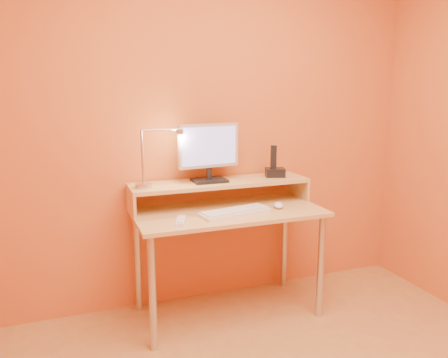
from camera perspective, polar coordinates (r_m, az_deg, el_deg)
name	(u,v)px	position (r m, az deg, el deg)	size (l,w,h in m)	color
wall_back	(212,123)	(3.04, -1.62, 7.22)	(3.00, 0.04, 2.50)	#CD5E2B
desk_leg_fl	(153,294)	(2.60, -9.22, -14.44)	(0.04, 0.04, 0.69)	#BDBDBE
desk_leg_fr	(321,267)	(2.98, 12.39, -11.04)	(0.04, 0.04, 0.69)	#BDBDBE
desk_leg_bl	(138,262)	(3.05, -11.08, -10.45)	(0.04, 0.04, 0.69)	#BDBDBE
desk_leg_br	(284,242)	(3.38, 7.81, -8.09)	(0.04, 0.04, 0.69)	#BDBDBE
desk_lower	(228,212)	(2.84, 0.52, -4.24)	(1.20, 0.60, 0.03)	#ECBE75
shelf_riser_left	(131,202)	(2.82, -11.92, -2.94)	(0.02, 0.30, 0.14)	#ECBE75
shelf_riser_right	(298,188)	(3.20, 9.51, -1.10)	(0.02, 0.30, 0.14)	#ECBE75
desk_shelf	(220,183)	(2.94, -0.51, -0.48)	(1.20, 0.30, 0.03)	#ECBE75
monitor_foot	(209,180)	(2.91, -1.91, -0.18)	(0.22, 0.16, 0.02)	black
monitor_neck	(209,174)	(2.90, -1.92, 0.67)	(0.04, 0.04, 0.07)	black
monitor_panel	(209,146)	(2.88, -2.00, 4.33)	(0.42, 0.04, 0.28)	#BBBBBD
monitor_back	(207,145)	(2.90, -2.15, 4.38)	(0.38, 0.01, 0.24)	black
monitor_screen	(209,146)	(2.86, -1.89, 4.28)	(0.38, 0.00, 0.25)	#A3A3FF
lamp_base	(143,186)	(2.77, -10.38, -0.87)	(0.10, 0.10, 0.03)	#BDBDBE
lamp_post	(142,157)	(2.74, -10.52, 2.75)	(0.01, 0.01, 0.33)	#BDBDBE
lamp_arm	(161,130)	(2.74, -8.17, 6.31)	(0.01, 0.01, 0.24)	#BDBDBE
lamp_head	(180,132)	(2.77, -5.72, 6.12)	(0.04, 0.04, 0.03)	#BDBDBE
lamp_bulb	(180,134)	(2.77, -5.71, 5.79)	(0.03, 0.03, 0.00)	#FFEAC6
phone_dock	(275,172)	(3.09, 6.62, 0.85)	(0.13, 0.10, 0.06)	black
phone_handset	(274,157)	(3.06, 6.41, 2.85)	(0.04, 0.03, 0.16)	black
phone_led	(284,173)	(3.06, 7.80, 0.73)	(0.01, 0.00, 0.04)	#2B72FF
keyboard	(235,213)	(2.73, 1.44, -4.37)	(0.45, 0.14, 0.02)	white
mouse	(278,205)	(2.90, 7.05, -3.36)	(0.06, 0.11, 0.04)	white
remote_control	(181,221)	(2.58, -5.62, -5.43)	(0.05, 0.17, 0.02)	white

